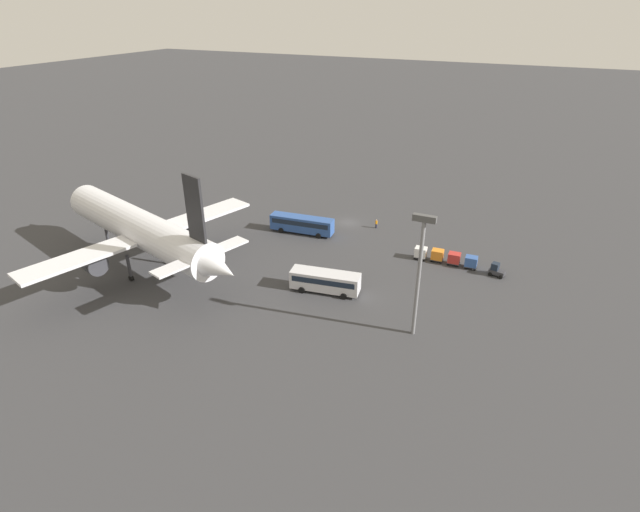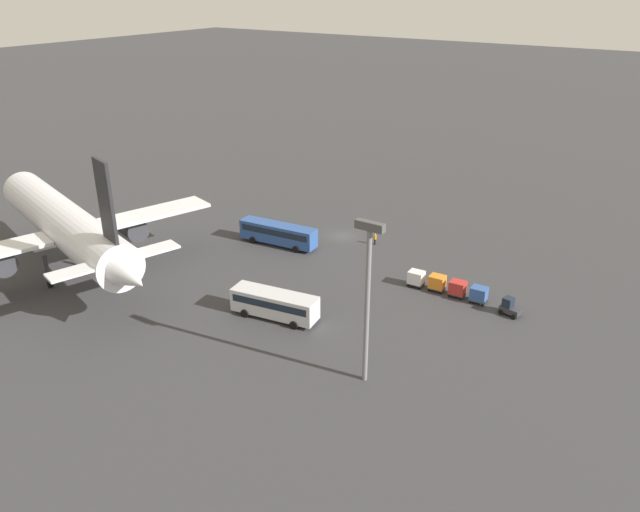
{
  "view_description": "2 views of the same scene",
  "coord_description": "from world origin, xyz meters",
  "px_view_note": "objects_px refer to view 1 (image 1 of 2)",
  "views": [
    {
      "loc": [
        -33.15,
        84.11,
        38.94
      ],
      "look_at": [
        -4.21,
        22.15,
        3.84
      ],
      "focal_mm": 28.0,
      "sensor_mm": 36.0,
      "label": 1
    },
    {
      "loc": [
        -46.3,
        75.47,
        36.6
      ],
      "look_at": [
        -6.65,
        16.07,
        4.31
      ],
      "focal_mm": 35.0,
      "sensor_mm": 36.0,
      "label": 2
    }
  ],
  "objects_px": {
    "shuttle_bus_near": "(302,223)",
    "cargo_cart_white": "(421,252)",
    "shuttle_bus_far": "(325,280)",
    "cargo_cart_orange": "(437,255)",
    "worker_person": "(376,224)",
    "airplane": "(141,229)",
    "cargo_cart_blue": "(471,262)",
    "baggage_tug": "(496,270)",
    "cargo_cart_red": "(454,258)"
  },
  "relations": [
    {
      "from": "worker_person",
      "to": "cargo_cart_white",
      "type": "relative_size",
      "value": 0.84
    },
    {
      "from": "baggage_tug",
      "to": "cargo_cart_orange",
      "type": "xyz_separation_m",
      "value": [
        9.63,
        -0.88,
        0.25
      ]
    },
    {
      "from": "airplane",
      "to": "cargo_cart_orange",
      "type": "relative_size",
      "value": 21.63
    },
    {
      "from": "shuttle_bus_near",
      "to": "cargo_cart_red",
      "type": "xyz_separation_m",
      "value": [
        -28.4,
        0.66,
        -0.75
      ]
    },
    {
      "from": "shuttle_bus_near",
      "to": "cargo_cart_white",
      "type": "relative_size",
      "value": 5.88
    },
    {
      "from": "cargo_cart_blue",
      "to": "cargo_cart_red",
      "type": "height_order",
      "value": "same"
    },
    {
      "from": "cargo_cart_white",
      "to": "baggage_tug",
      "type": "bearing_deg",
      "value": 177.32
    },
    {
      "from": "shuttle_bus_far",
      "to": "cargo_cart_red",
      "type": "bearing_deg",
      "value": -142.22
    },
    {
      "from": "shuttle_bus_far",
      "to": "cargo_cart_red",
      "type": "relative_size",
      "value": 5.16
    },
    {
      "from": "shuttle_bus_near",
      "to": "cargo_cart_orange",
      "type": "height_order",
      "value": "shuttle_bus_near"
    },
    {
      "from": "shuttle_bus_near",
      "to": "cargo_cart_orange",
      "type": "xyz_separation_m",
      "value": [
        -25.64,
        0.61,
        -0.75
      ]
    },
    {
      "from": "worker_person",
      "to": "airplane",
      "type": "bearing_deg",
      "value": 48.35
    },
    {
      "from": "cargo_cart_blue",
      "to": "cargo_cart_red",
      "type": "xyz_separation_m",
      "value": [
        2.77,
        -0.08,
        0.0
      ]
    },
    {
      "from": "airplane",
      "to": "cargo_cart_blue",
      "type": "bearing_deg",
      "value": -137.61
    },
    {
      "from": "baggage_tug",
      "to": "cargo_cart_orange",
      "type": "relative_size",
      "value": 1.26
    },
    {
      "from": "baggage_tug",
      "to": "cargo_cart_white",
      "type": "height_order",
      "value": "baggage_tug"
    },
    {
      "from": "worker_person",
      "to": "cargo_cart_orange",
      "type": "height_order",
      "value": "cargo_cart_orange"
    },
    {
      "from": "cargo_cart_orange",
      "to": "shuttle_bus_far",
      "type": "bearing_deg",
      "value": 52.34
    },
    {
      "from": "cargo_cart_white",
      "to": "worker_person",
      "type": "bearing_deg",
      "value": -39.2
    },
    {
      "from": "worker_person",
      "to": "cargo_cart_blue",
      "type": "bearing_deg",
      "value": 155.5
    },
    {
      "from": "cargo_cart_red",
      "to": "shuttle_bus_near",
      "type": "bearing_deg",
      "value": -1.34
    },
    {
      "from": "cargo_cart_orange",
      "to": "cargo_cart_white",
      "type": "xyz_separation_m",
      "value": [
        2.77,
        0.3,
        0.0
      ]
    },
    {
      "from": "airplane",
      "to": "shuttle_bus_near",
      "type": "relative_size",
      "value": 3.68
    },
    {
      "from": "airplane",
      "to": "cargo_cart_orange",
      "type": "distance_m",
      "value": 47.98
    },
    {
      "from": "worker_person",
      "to": "cargo_cart_white",
      "type": "xyz_separation_m",
      "value": [
        -11.0,
        8.97,
        0.32
      ]
    },
    {
      "from": "worker_person",
      "to": "cargo_cart_red",
      "type": "bearing_deg",
      "value": 152.19
    },
    {
      "from": "cargo_cart_white",
      "to": "airplane",
      "type": "bearing_deg",
      "value": 30.0
    },
    {
      "from": "worker_person",
      "to": "cargo_cart_red",
      "type": "height_order",
      "value": "cargo_cart_red"
    },
    {
      "from": "shuttle_bus_far",
      "to": "worker_person",
      "type": "distance_m",
      "value": 25.47
    },
    {
      "from": "cargo_cart_orange",
      "to": "cargo_cart_white",
      "type": "bearing_deg",
      "value": 6.23
    },
    {
      "from": "shuttle_bus_far",
      "to": "cargo_cart_orange",
      "type": "height_order",
      "value": "shuttle_bus_far"
    },
    {
      "from": "cargo_cart_blue",
      "to": "cargo_cart_red",
      "type": "relative_size",
      "value": 1.0
    },
    {
      "from": "cargo_cart_red",
      "to": "baggage_tug",
      "type": "bearing_deg",
      "value": 173.08
    },
    {
      "from": "baggage_tug",
      "to": "cargo_cart_red",
      "type": "relative_size",
      "value": 1.26
    },
    {
      "from": "airplane",
      "to": "cargo_cart_white",
      "type": "bearing_deg",
      "value": -133.24
    },
    {
      "from": "shuttle_bus_near",
      "to": "worker_person",
      "type": "height_order",
      "value": "shuttle_bus_near"
    },
    {
      "from": "cargo_cart_blue",
      "to": "cargo_cart_orange",
      "type": "distance_m",
      "value": 5.53
    },
    {
      "from": "airplane",
      "to": "worker_person",
      "type": "xyz_separation_m",
      "value": [
        -28.0,
        -31.49,
        -6.36
      ]
    },
    {
      "from": "baggage_tug",
      "to": "worker_person",
      "type": "xyz_separation_m",
      "value": [
        23.39,
        -9.55,
        -0.07
      ]
    },
    {
      "from": "baggage_tug",
      "to": "cargo_cart_white",
      "type": "bearing_deg",
      "value": 8.42
    },
    {
      "from": "shuttle_bus_far",
      "to": "cargo_cart_red",
      "type": "height_order",
      "value": "shuttle_bus_far"
    },
    {
      "from": "cargo_cart_orange",
      "to": "cargo_cart_white",
      "type": "relative_size",
      "value": 1.0
    },
    {
      "from": "cargo_cart_orange",
      "to": "cargo_cart_white",
      "type": "distance_m",
      "value": 2.78
    },
    {
      "from": "cargo_cart_orange",
      "to": "cargo_cart_white",
      "type": "height_order",
      "value": "same"
    },
    {
      "from": "shuttle_bus_far",
      "to": "airplane",
      "type": "bearing_deg",
      "value": 2.84
    },
    {
      "from": "airplane",
      "to": "baggage_tug",
      "type": "xyz_separation_m",
      "value": [
        -51.39,
        -21.94,
        -6.29
      ]
    },
    {
      "from": "baggage_tug",
      "to": "worker_person",
      "type": "height_order",
      "value": "baggage_tug"
    },
    {
      "from": "airplane",
      "to": "shuttle_bus_near",
      "type": "height_order",
      "value": "airplane"
    },
    {
      "from": "shuttle_bus_far",
      "to": "baggage_tug",
      "type": "xyz_separation_m",
      "value": [
        -22.57,
        -15.89,
        -0.97
      ]
    },
    {
      "from": "cargo_cart_blue",
      "to": "cargo_cart_orange",
      "type": "bearing_deg",
      "value": -1.32
    }
  ]
}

